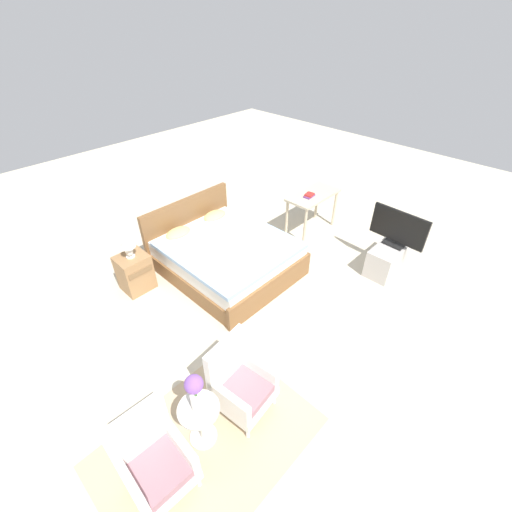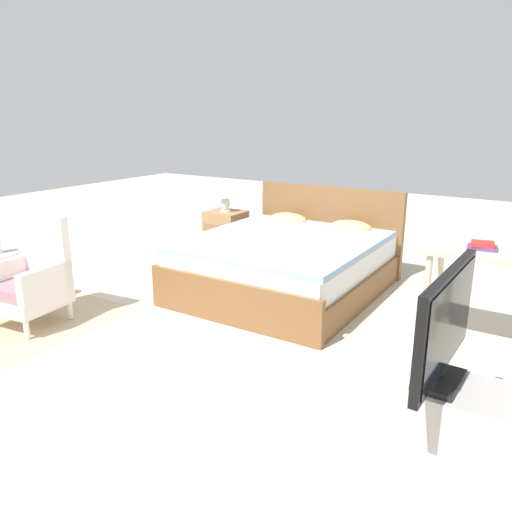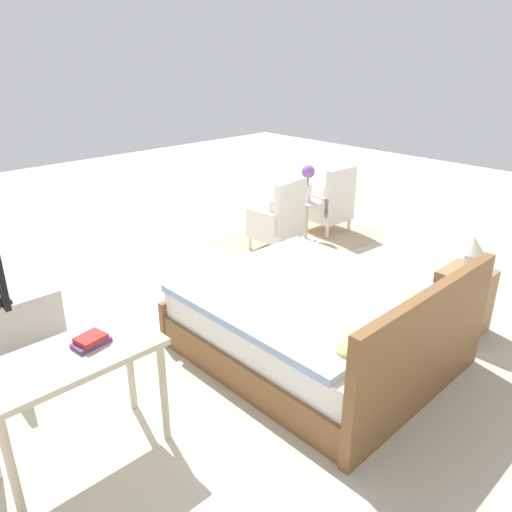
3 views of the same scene
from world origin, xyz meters
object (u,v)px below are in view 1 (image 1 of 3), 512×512
(vanity_desk, at_px, (313,200))
(armchair_by_window_right, at_px, (240,383))
(side_table, at_px, (200,420))
(armchair_by_window_left, at_px, (154,460))
(tv_flatscreen, at_px, (398,228))
(table_lamp, at_px, (127,245))
(bed, at_px, (225,255))
(book_stack, at_px, (309,195))
(tv_stand, at_px, (390,256))
(nightstand, at_px, (135,273))
(flower_vase, at_px, (195,391))

(vanity_desk, bearing_deg, armchair_by_window_right, -154.78)
(side_table, xyz_separation_m, vanity_desk, (3.94, 1.60, 0.31))
(armchair_by_window_left, xyz_separation_m, tv_flatscreen, (4.41, -0.03, 0.40))
(tv_flatscreen, bearing_deg, table_lamp, 140.86)
(armchair_by_window_left, distance_m, vanity_desk, 4.75)
(armchair_by_window_right, xyz_separation_m, vanity_desk, (3.43, 1.62, 0.27))
(bed, bearing_deg, book_stack, -8.92)
(book_stack, bearing_deg, tv_stand, -87.04)
(armchair_by_window_right, height_order, table_lamp, armchair_by_window_right)
(book_stack, bearing_deg, side_table, -157.29)
(armchair_by_window_left, relative_size, book_stack, 4.10)
(armchair_by_window_left, height_order, side_table, armchair_by_window_left)
(armchair_by_window_left, height_order, nightstand, armchair_by_window_left)
(vanity_desk, bearing_deg, book_stack, -175.58)
(armchair_by_window_left, xyz_separation_m, nightstand, (1.27, 2.52, -0.09))
(armchair_by_window_left, relative_size, armchair_by_window_right, 1.00)
(armchair_by_window_left, distance_m, tv_flatscreen, 4.43)
(nightstand, distance_m, tv_flatscreen, 4.08)
(bed, height_order, book_stack, bed)
(flower_vase, distance_m, tv_flatscreen, 3.89)
(side_table, relative_size, tv_flatscreen, 0.62)
(nightstand, relative_size, tv_flatscreen, 0.68)
(flower_vase, bearing_deg, vanity_desk, 22.12)
(book_stack, bearing_deg, armchair_by_window_left, -159.64)
(armchair_by_window_left, relative_size, side_table, 1.69)
(flower_vase, distance_m, book_stack, 4.13)
(armchair_by_window_right, bearing_deg, armchair_by_window_left, 179.98)
(flower_vase, bearing_deg, tv_flatscreen, -0.64)
(bed, relative_size, side_table, 3.75)
(flower_vase, height_order, tv_flatscreen, tv_flatscreen)
(bed, relative_size, flower_vase, 4.28)
(table_lamp, relative_size, tv_stand, 0.34)
(bed, bearing_deg, armchair_by_window_left, -143.08)
(side_table, height_order, tv_flatscreen, tv_flatscreen)
(armchair_by_window_right, distance_m, flower_vase, 0.69)
(nightstand, bearing_deg, armchair_by_window_left, -116.68)
(side_table, xyz_separation_m, flower_vase, (0.00, 0.00, 0.49))
(armchair_by_window_right, relative_size, nightstand, 1.55)
(armchair_by_window_right, height_order, nightstand, armchair_by_window_right)
(armchair_by_window_left, xyz_separation_m, vanity_desk, (4.46, 1.62, 0.27))
(armchair_by_window_right, relative_size, vanity_desk, 0.88)
(tv_flatscreen, distance_m, book_stack, 1.64)
(bed, distance_m, armchair_by_window_right, 2.40)
(bed, height_order, nightstand, bed)
(armchair_by_window_left, bearing_deg, bed, 36.92)
(bed, bearing_deg, armchair_by_window_right, -128.08)
(nightstand, xyz_separation_m, book_stack, (3.06, -0.92, 0.50))
(flower_vase, bearing_deg, bed, 43.26)
(book_stack, bearing_deg, bed, 171.08)
(armchair_by_window_left, relative_size, table_lamp, 2.79)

